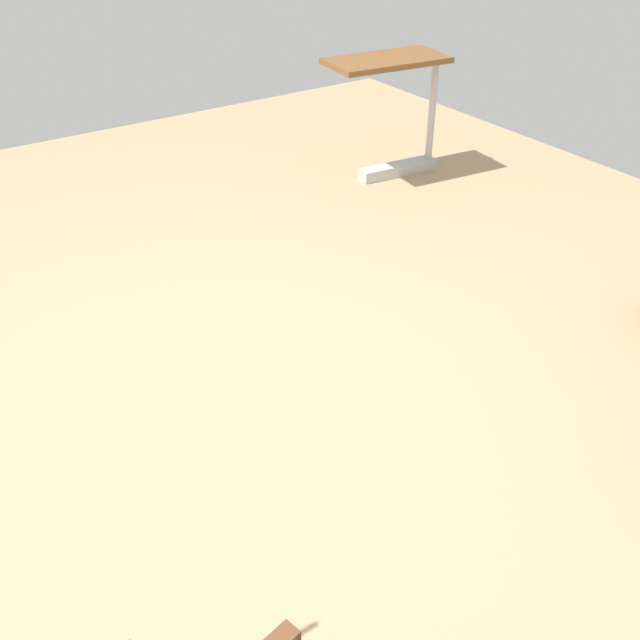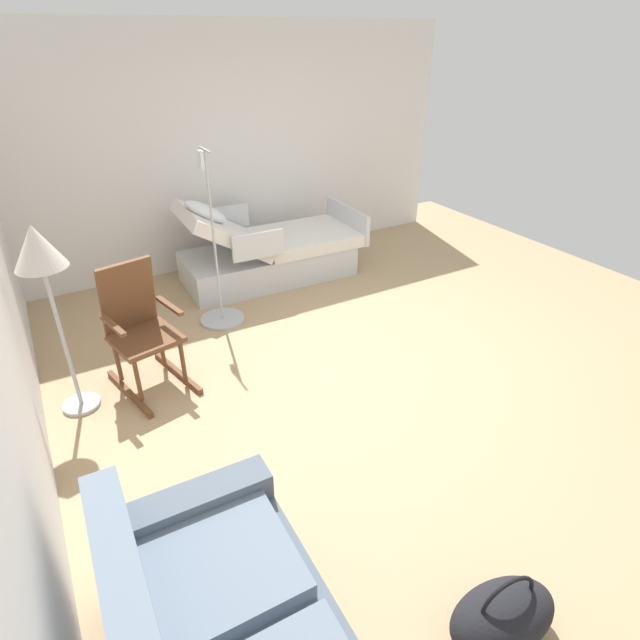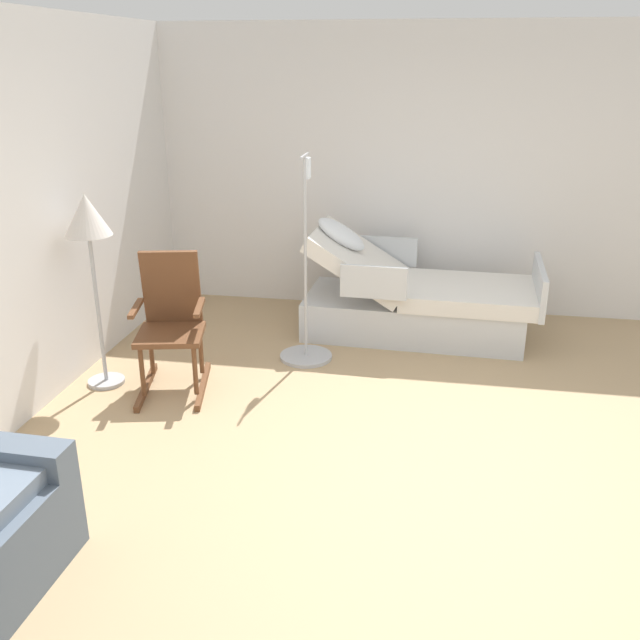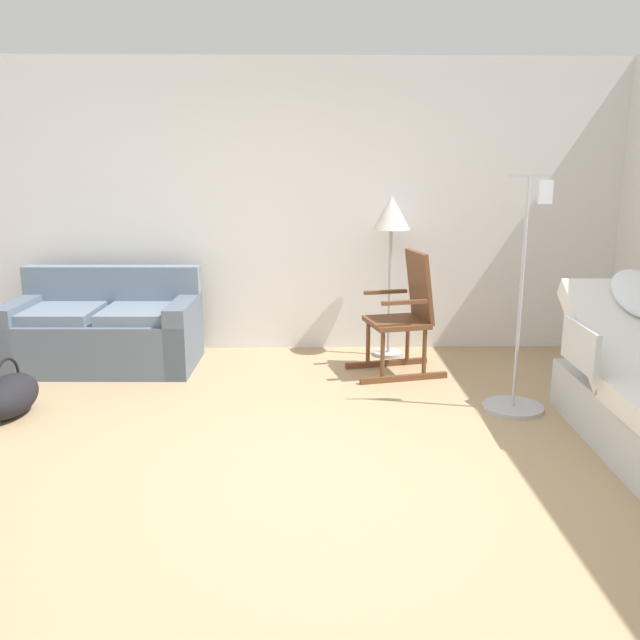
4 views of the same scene
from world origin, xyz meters
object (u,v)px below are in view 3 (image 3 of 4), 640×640
object	(u,v)px
hospital_bed	(415,302)
floor_lamp	(88,229)
rocking_chair	(171,324)
iv_pole	(306,330)

from	to	relation	value
hospital_bed	floor_lamp	size ratio (longest dim) A/B	1.41
rocking_chair	floor_lamp	xyz separation A→B (m)	(-0.06, 0.55, 0.72)
hospital_bed	floor_lamp	distance (m)	2.88
floor_lamp	hospital_bed	bearing A→B (deg)	-57.55
iv_pole	rocking_chair	bearing A→B (deg)	127.58
hospital_bed	iv_pole	bearing A→B (deg)	129.55
hospital_bed	floor_lamp	world-z (taller)	floor_lamp
floor_lamp	iv_pole	size ratio (longest dim) A/B	0.88
hospital_bed	floor_lamp	bearing A→B (deg)	122.45
floor_lamp	iv_pole	world-z (taller)	iv_pole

